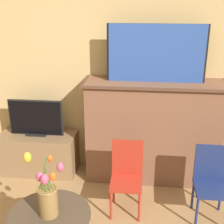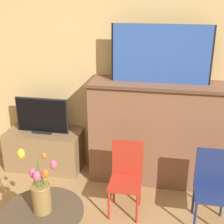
% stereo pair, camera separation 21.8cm
% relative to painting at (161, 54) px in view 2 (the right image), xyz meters
% --- Properties ---
extents(wall_back, '(8.00, 0.06, 2.70)m').
position_rel_painting_xyz_m(wall_back, '(-0.52, 0.24, -0.10)').
color(wall_back, tan).
rests_on(wall_back, ground).
extents(fireplace_mantel, '(1.52, 0.47, 1.15)m').
position_rel_painting_xyz_m(fireplace_mantel, '(0.00, -0.01, -0.86)').
color(fireplace_mantel, brown).
rests_on(fireplace_mantel, ground).
extents(painting, '(1.02, 0.03, 0.59)m').
position_rel_painting_xyz_m(painting, '(0.00, 0.00, 0.00)').
color(painting, black).
rests_on(painting, fireplace_mantel).
extents(tv_stand, '(0.90, 0.41, 0.48)m').
position_rel_painting_xyz_m(tv_stand, '(-1.34, -0.02, -1.21)').
color(tv_stand, olive).
rests_on(tv_stand, ground).
extents(tv_monitor, '(0.63, 0.12, 0.42)m').
position_rel_painting_xyz_m(tv_monitor, '(-1.34, -0.01, -0.77)').
color(tv_monitor, black).
rests_on(tv_monitor, tv_stand).
extents(chair_red, '(0.30, 0.30, 0.72)m').
position_rel_painting_xyz_m(chair_red, '(-0.25, -0.62, -1.05)').
color(chair_red, '#B22D1E').
rests_on(chair_red, ground).
extents(chair_blue, '(0.30, 0.30, 0.72)m').
position_rel_painting_xyz_m(chair_blue, '(0.54, -0.63, -1.05)').
color(chair_blue, navy).
rests_on(chair_blue, ground).
extents(vase_tulips, '(0.26, 0.20, 0.53)m').
position_rel_painting_xyz_m(vase_tulips, '(-0.80, -1.35, -0.81)').
color(vase_tulips, olive).
rests_on(vase_tulips, side_table).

